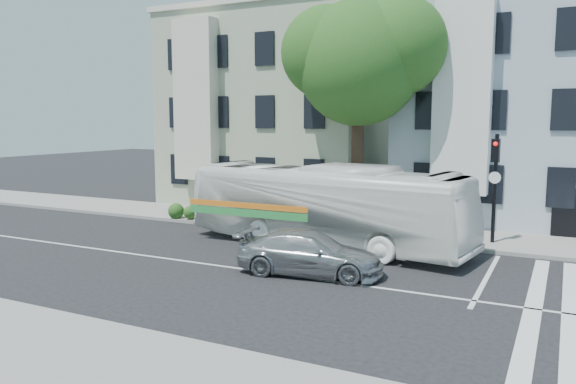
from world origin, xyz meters
The scene contains 10 objects.
ground centered at (0.00, 0.00, 0.00)m, with size 120.00×120.00×0.00m, color black.
sidewalk_far centered at (0.00, 8.00, 0.07)m, with size 80.00×4.00×0.15m, color gray.
sidewalk_near centered at (0.00, -8.00, 0.07)m, with size 80.00×4.00×0.15m, color gray.
building_left centered at (-7.00, 15.00, 5.50)m, with size 12.00×10.00×11.00m, color #9CA68B.
building_right centered at (7.00, 15.00, 5.50)m, with size 12.00×10.00×11.00m, color #9FB3BD.
street_tree centered at (0.06, 8.74, 7.83)m, with size 7.30×5.90×11.10m.
bus centered at (0.12, 4.41, 1.63)m, with size 11.73×2.75×3.27m, color white.
sedan centered at (1.29, 0.46, 0.69)m, with size 4.77×1.94×1.38m, color #AAADB1.
hedge centered at (-4.39, 6.30, 0.50)m, with size 8.50×0.84×0.70m, color #2F571C, non-canonical shape.
traffic_signal centered at (6.08, 7.36, 2.87)m, with size 0.46×0.54×4.44m.
Camera 1 is at (8.61, -15.74, 4.97)m, focal length 35.00 mm.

